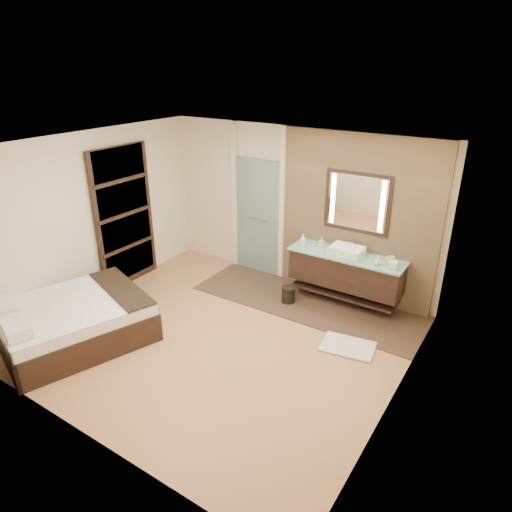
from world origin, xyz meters
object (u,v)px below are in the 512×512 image
Objects in this scene: bed at (74,321)px; vanity at (346,271)px; mirror_unit at (357,202)px; waste_bin at (288,295)px.

vanity is at bearing 67.10° from bed.
waste_bin is (-0.76, -0.72, -1.51)m from mirror_unit.
waste_bin is at bearing -136.66° from mirror_unit.
waste_bin is at bearing 71.44° from bed.
bed is (-2.75, -3.31, -1.34)m from mirror_unit.
mirror_unit reaches higher than waste_bin.
mirror_unit is 1.84m from waste_bin.
bed is 3.27m from waste_bin.
waste_bin is at bearing -147.74° from vanity.
mirror_unit is 4.51m from bed.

